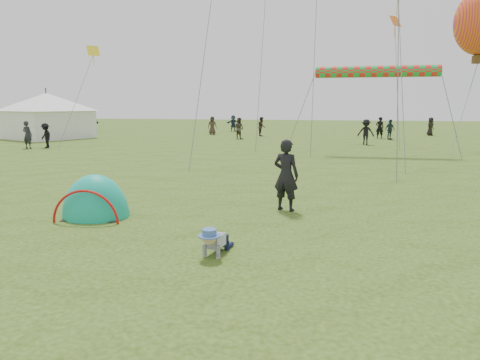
% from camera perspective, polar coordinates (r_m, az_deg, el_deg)
% --- Properties ---
extents(ground, '(140.00, 140.00, 0.00)m').
position_cam_1_polar(ground, '(8.14, -12.47, -10.30)').
color(ground, '#25430D').
extents(crawling_toddler, '(0.66, 0.84, 0.58)m').
position_cam_1_polar(crawling_toddler, '(8.10, -3.44, -8.02)').
color(crawling_toddler, black).
rests_on(crawling_toddler, ground).
extents(popup_tent, '(1.82, 1.56, 2.16)m').
position_cam_1_polar(popup_tent, '(11.43, -18.62, -4.65)').
color(popup_tent, '#199C71').
rests_on(popup_tent, ground).
extents(standing_adult, '(0.81, 0.66, 1.90)m').
position_cam_1_polar(standing_adult, '(11.34, 6.15, 0.64)').
color(standing_adult, black).
rests_on(standing_adult, ground).
extents(event_marquee, '(7.60, 7.60, 3.96)m').
position_cam_1_polar(event_marquee, '(38.86, -24.27, 8.01)').
color(event_marquee, white).
rests_on(event_marquee, ground).
extents(crowd_person_0, '(0.58, 0.69, 1.59)m').
position_cam_1_polar(crowd_person_0, '(46.82, -19.98, 7.04)').
color(crowd_person_0, black).
rests_on(crowd_person_0, ground).
extents(crowd_person_1, '(0.98, 0.99, 1.62)m').
position_cam_1_polar(crowd_person_1, '(38.84, -20.44, 6.53)').
color(crowd_person_1, black).
rests_on(crowd_person_1, ground).
extents(crowd_person_2, '(0.99, 0.88, 1.61)m').
position_cam_1_polar(crowd_person_2, '(36.22, 19.35, 6.37)').
color(crowd_person_2, '#203239').
rests_on(crowd_person_2, ground).
extents(crowd_person_3, '(1.19, 1.03, 1.59)m').
position_cam_1_polar(crowd_person_3, '(30.43, -24.47, 5.42)').
color(crowd_person_3, black).
rests_on(crowd_person_3, ground).
extents(crowd_person_4, '(0.92, 0.94, 1.63)m').
position_cam_1_polar(crowd_person_4, '(42.33, 24.05, 6.54)').
color(crowd_person_4, black).
rests_on(crowd_person_4, ground).
extents(crowd_person_5, '(1.60, 1.23, 1.69)m').
position_cam_1_polar(crowd_person_5, '(44.41, -0.90, 7.57)').
color(crowd_person_5, '#243141').
rests_on(crowd_person_5, ground).
extents(crowd_person_6, '(0.67, 0.46, 1.76)m').
position_cam_1_polar(crowd_person_6, '(37.21, 18.14, 6.64)').
color(crowd_person_6, black).
rests_on(crowd_person_6, ground).
extents(crowd_person_7, '(0.73, 0.89, 1.68)m').
position_cam_1_polar(crowd_person_7, '(38.19, 2.91, 7.14)').
color(crowd_person_7, '#302621').
rests_on(crowd_person_7, ground).
extents(crowd_person_9, '(1.19, 0.76, 1.76)m').
position_cam_1_polar(crowd_person_9, '(31.13, 16.43, 6.15)').
color(crowd_person_9, black).
rests_on(crowd_person_9, ground).
extents(crowd_person_10, '(0.96, 0.78, 1.68)m').
position_cam_1_polar(crowd_person_10, '(39.91, -3.72, 7.26)').
color(crowd_person_10, '#382D21').
rests_on(crowd_person_10, ground).
extents(crowd_person_11, '(0.83, 1.68, 1.74)m').
position_cam_1_polar(crowd_person_11, '(45.25, -18.90, 7.11)').
color(crowd_person_11, black).
rests_on(crowd_person_11, ground).
extents(crowd_person_12, '(0.67, 0.47, 1.75)m').
position_cam_1_polar(crowd_person_12, '(30.51, -26.48, 5.42)').
color(crowd_person_12, '#222229').
rests_on(crowd_person_12, ground).
extents(crowd_person_13, '(1.05, 0.97, 1.72)m').
position_cam_1_polar(crowd_person_13, '(34.84, -0.13, 6.90)').
color(crowd_person_13, '#423A31').
rests_on(crowd_person_13, ground).
extents(crowd_person_14, '(1.11, 0.90, 1.76)m').
position_cam_1_polar(crowd_person_14, '(45.75, -20.20, 7.08)').
color(crowd_person_14, '#1B2B32').
rests_on(crowd_person_14, ground).
extents(rainbow_tube_kite, '(6.62, 0.64, 0.64)m').
position_cam_1_polar(rainbow_tube_kite, '(25.40, 17.74, 13.62)').
color(rainbow_tube_kite, red).
extents(diamond_kite_1, '(0.91, 0.91, 0.75)m').
position_cam_1_polar(diamond_kite_1, '(33.28, 20.00, 19.30)').
color(diamond_kite_1, orange).
extents(diamond_kite_2, '(0.90, 0.90, 0.74)m').
position_cam_1_polar(diamond_kite_2, '(33.78, -18.98, 15.99)').
color(diamond_kite_2, yellow).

